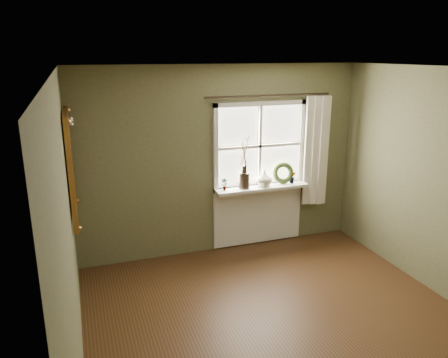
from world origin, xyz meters
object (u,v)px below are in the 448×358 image
at_px(cream_vase, 264,178).
at_px(dark_jug, 244,180).
at_px(wreath, 283,175).
at_px(gilt_mirror, 70,166).

bearing_deg(cream_vase, dark_jug, 180.00).
distance_m(cream_vase, wreath, 0.32).
relative_size(cream_vase, gilt_mirror, 0.19).
relative_size(wreath, gilt_mirror, 0.26).
xyz_separation_m(dark_jug, wreath, (0.62, 0.04, 0.01)).
bearing_deg(gilt_mirror, dark_jug, 13.26).
xyz_separation_m(wreath, gilt_mirror, (-2.86, -0.57, 0.52)).
height_order(wreath, gilt_mirror, gilt_mirror).
distance_m(wreath, gilt_mirror, 2.97).
bearing_deg(cream_vase, wreath, 7.24).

